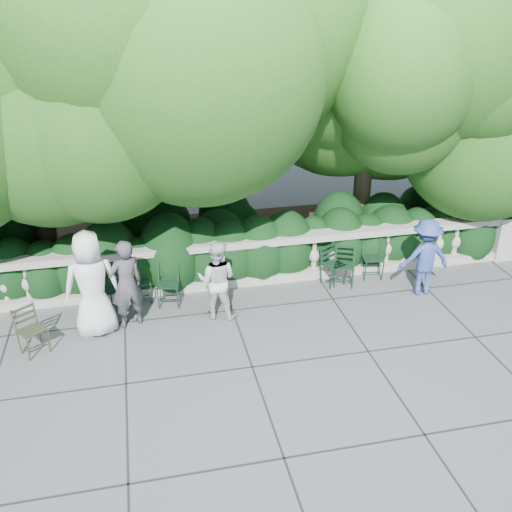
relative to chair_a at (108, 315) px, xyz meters
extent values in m
plane|color=#4E5056|center=(2.81, -1.12, 0.00)|extent=(90.00, 90.00, 0.00)
cube|color=#9E998E|center=(2.81, 0.68, 0.09)|extent=(12.00, 0.32, 0.18)
cube|color=#9E998E|center=(2.81, 0.68, 0.93)|extent=(12.00, 0.36, 0.14)
cube|color=#9E998E|center=(8.59, 0.68, 0.50)|extent=(0.44, 0.44, 1.00)
cylinder|color=#3F3023|center=(-1.19, 2.28, 1.40)|extent=(0.40, 0.40, 2.80)
ellipsoid|color=#183D10|center=(-1.19, 1.84, 3.68)|extent=(5.28, 5.28, 3.96)
cylinder|color=#3F3023|center=(2.31, 2.88, 1.70)|extent=(0.40, 0.40, 3.40)
ellipsoid|color=#183D10|center=(2.31, 2.36, 4.44)|extent=(6.24, 6.24, 4.68)
cylinder|color=#3F3023|center=(5.81, 2.18, 1.50)|extent=(0.40, 0.40, 3.00)
ellipsoid|color=#183D10|center=(5.81, 1.72, 3.92)|extent=(5.52, 5.52, 4.14)
cylinder|color=#3F3023|center=(8.81, 2.68, 1.30)|extent=(0.40, 0.40, 2.60)
ellipsoid|color=#183D10|center=(8.81, 2.28, 3.40)|extent=(4.80, 4.80, 3.60)
imported|color=white|center=(-0.15, -0.54, 0.97)|extent=(1.04, 0.78, 1.93)
imported|color=#413F44|center=(0.42, -0.41, 0.83)|extent=(0.71, 0.60, 1.67)
imported|color=silver|center=(2.01, -0.43, 0.75)|extent=(0.88, 0.78, 1.50)
imported|color=#2F428F|center=(6.10, -0.44, 0.78)|extent=(1.04, 0.64, 1.56)
camera|label=1|loc=(0.76, -9.46, 5.63)|focal=40.00mm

